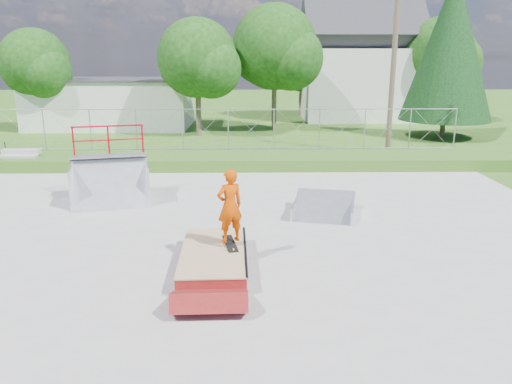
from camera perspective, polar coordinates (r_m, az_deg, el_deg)
The scene contains 19 objects.
ground at distance 12.16m, azimuth -4.96°, elevation -6.45°, with size 120.00×120.00×0.00m, color #2B5D1A.
concrete_pad at distance 12.15m, azimuth -4.96°, elevation -6.36°, with size 20.00×16.00×0.04m, color #979794.
grass_berm at distance 21.21m, azimuth -3.26°, elevation 3.69°, with size 24.00×3.00×0.50m, color #2B5D1A.
grind_box at distance 10.98m, azimuth -4.84°, elevation -7.68°, with size 1.47×2.92×0.43m.
quarter_pipe at distance 16.12m, azimuth -16.41°, elevation 2.74°, with size 2.33×1.98×2.33m, color #B1B2B9, non-canonical shape.
flat_bank_ramp at distance 14.57m, azimuth 7.76°, elevation -1.74°, with size 1.72×1.83×0.53m, color #B1B2B9, non-canonical shape.
skateboard at distance 11.09m, azimuth -2.96°, elevation -5.98°, with size 0.22×0.80×0.02m, color black.
skater at distance 10.82m, azimuth -3.01°, elevation -1.96°, with size 0.59×0.39×1.62m, color #C33D00.
concrete_stairs at distance 22.43m, azimuth -25.64°, elevation 3.23°, with size 1.50×1.60×0.80m, color #979794, non-canonical shape.
chain_link_fence at distance 22.00m, azimuth -3.20°, elevation 7.15°, with size 20.00×0.06×1.80m, color gray, non-canonical shape.
utility_building_flat at distance 34.56m, azimuth -16.04°, elevation 9.69°, with size 10.00×6.00×3.00m, color silver.
gable_house at distance 38.16m, azimuth 11.72°, elevation 13.94°, with size 8.40×6.08×8.94m.
utility_pole at distance 24.21m, azimuth 15.42°, elevation 13.55°, with size 0.24×0.24×8.00m, color #4F3E31.
tree_left_near at distance 29.22m, azimuth -6.28°, elevation 14.65°, with size 4.76×4.48×6.65m.
tree_center at distance 31.14m, azimuth 2.70°, elevation 15.87°, with size 5.44×5.12×7.60m.
tree_left_far at distance 33.58m, azimuth -23.68°, elevation 13.05°, with size 4.42×4.16×6.18m.
tree_right_far at distance 37.57m, azimuth 20.63°, elevation 14.37°, with size 5.10×4.80×7.12m.
tree_back_mid at distance 39.38m, azimuth 5.56°, elevation 13.91°, with size 4.08×3.84×5.70m.
conifer_tree at distance 30.39m, azimuth 21.34°, elevation 15.29°, with size 5.04×5.04×9.10m.
Camera 1 is at (0.86, -11.27, 4.47)m, focal length 35.00 mm.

